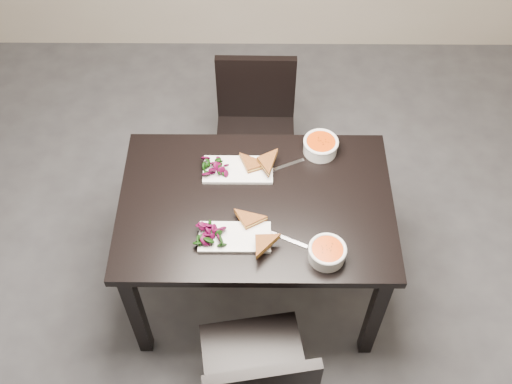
% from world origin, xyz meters
% --- Properties ---
extents(ground, '(5.00, 5.00, 0.00)m').
position_xyz_m(ground, '(0.00, 0.00, 0.00)').
color(ground, '#47474C').
rests_on(ground, ground).
extents(room_shell, '(5.02, 5.02, 2.81)m').
position_xyz_m(room_shell, '(0.00, 0.00, 1.83)').
color(room_shell, beige).
rests_on(room_shell, ground).
extents(table, '(1.20, 0.80, 0.75)m').
position_xyz_m(table, '(0.45, 0.48, 0.65)').
color(table, black).
rests_on(table, ground).
extents(chair_near, '(0.48, 0.48, 0.85)m').
position_xyz_m(chair_near, '(0.46, -0.21, 0.48)').
color(chair_near, black).
rests_on(chair_near, ground).
extents(chair_far, '(0.42, 0.42, 0.85)m').
position_xyz_m(chair_far, '(0.44, 1.21, 0.48)').
color(chair_far, black).
rests_on(chair_far, ground).
extents(plate_near, '(0.30, 0.15, 0.01)m').
position_xyz_m(plate_near, '(0.36, 0.29, 0.76)').
color(plate_near, white).
rests_on(plate_near, table).
extents(sandwich_near, '(0.19, 0.17, 0.05)m').
position_xyz_m(sandwich_near, '(0.43, 0.31, 0.79)').
color(sandwich_near, '#9B5020').
rests_on(sandwich_near, plate_near).
extents(salad_near, '(0.09, 0.08, 0.04)m').
position_xyz_m(salad_near, '(0.26, 0.29, 0.79)').
color(salad_near, black).
rests_on(salad_near, plate_near).
extents(soup_bowl_near, '(0.16, 0.16, 0.07)m').
position_xyz_m(soup_bowl_near, '(0.74, 0.20, 0.79)').
color(soup_bowl_near, white).
rests_on(soup_bowl_near, table).
extents(cutlery_near, '(0.17, 0.09, 0.00)m').
position_xyz_m(cutlery_near, '(0.58, 0.29, 0.75)').
color(cutlery_near, silver).
rests_on(cutlery_near, table).
extents(plate_far, '(0.31, 0.16, 0.02)m').
position_xyz_m(plate_far, '(0.37, 0.66, 0.76)').
color(plate_far, white).
rests_on(plate_far, table).
extents(sandwich_far, '(0.19, 0.17, 0.05)m').
position_xyz_m(sandwich_far, '(0.43, 0.64, 0.79)').
color(sandwich_far, '#9B5020').
rests_on(sandwich_far, plate_far).
extents(salad_far, '(0.10, 0.09, 0.04)m').
position_xyz_m(salad_far, '(0.27, 0.66, 0.79)').
color(salad_far, black).
rests_on(salad_far, plate_far).
extents(soup_bowl_far, '(0.16, 0.16, 0.07)m').
position_xyz_m(soup_bowl_far, '(0.74, 0.78, 0.79)').
color(soup_bowl_far, white).
rests_on(soup_bowl_far, table).
extents(cutlery_far, '(0.17, 0.09, 0.00)m').
position_xyz_m(cutlery_far, '(0.58, 0.69, 0.75)').
color(cutlery_far, silver).
rests_on(cutlery_far, table).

